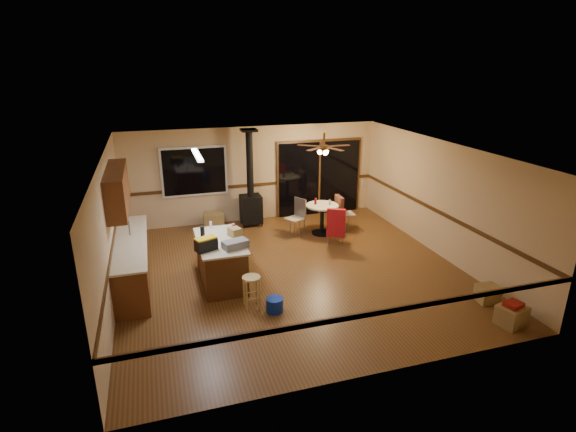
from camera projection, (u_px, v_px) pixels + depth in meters
name	position (u px, v px, depth m)	size (l,w,h in m)	color
floor	(292.00, 271.00, 9.56)	(7.00, 7.00, 0.00)	brown
ceiling	(293.00, 150.00, 8.70)	(7.00, 7.00, 0.00)	silver
wall_back	(254.00, 174.00, 12.29)	(7.00, 7.00, 0.00)	tan
wall_front	(372.00, 295.00, 5.97)	(7.00, 7.00, 0.00)	tan
wall_left	(109.00, 232.00, 8.16)	(7.00, 7.00, 0.00)	tan
wall_right	(440.00, 199.00, 10.10)	(7.00, 7.00, 0.00)	tan
chair_rail	(292.00, 227.00, 9.23)	(7.00, 7.00, 0.08)	#452911
window	(194.00, 171.00, 11.74)	(1.72, 0.10, 1.32)	black
sliding_door	(319.00, 178.00, 12.86)	(2.52, 0.10, 2.10)	black
lower_cabinets	(133.00, 262.00, 8.98)	(0.60, 3.00, 0.86)	brown
countertop	(130.00, 241.00, 8.83)	(0.64, 3.04, 0.04)	beige
upper_cabinets	(117.00, 189.00, 8.64)	(0.35, 2.00, 0.80)	brown
kitchen_island	(221.00, 261.00, 8.99)	(0.88, 1.68, 0.90)	#512D14
wood_stove	(251.00, 199.00, 12.02)	(0.55, 0.50, 2.52)	black
ceiling_fan	(324.00, 149.00, 10.92)	(0.24, 0.24, 0.55)	brown
fluorescent_strip	(197.00, 155.00, 8.49)	(0.10, 1.20, 0.04)	white
toolbox_grey	(235.00, 244.00, 8.46)	(0.47, 0.26, 0.15)	slate
toolbox_black	(206.00, 245.00, 8.35)	(0.40, 0.21, 0.22)	black
toolbox_yellow_lid	(206.00, 238.00, 8.31)	(0.39, 0.20, 0.03)	gold
box_on_island	(235.00, 232.00, 9.01)	(0.20, 0.27, 0.18)	olive
bottle_dark	(203.00, 234.00, 8.76)	(0.09, 0.09, 0.30)	black
bottle_pink	(233.00, 229.00, 9.12)	(0.07, 0.07, 0.22)	#D84C8C
bottle_white	(211.00, 225.00, 9.42)	(0.05, 0.05, 0.16)	white
bar_stool	(252.00, 292.00, 8.10)	(0.33, 0.33, 0.60)	tan
blue_bucket	(275.00, 305.00, 8.01)	(0.31, 0.31, 0.26)	#0D2FBB
dining_table	(322.00, 214.00, 11.47)	(0.83, 0.83, 0.78)	black
glass_red	(316.00, 201.00, 11.41)	(0.06, 0.06, 0.17)	#590C14
glass_cream	(330.00, 202.00, 11.37)	(0.05, 0.05, 0.13)	beige
chair_left	(298.00, 212.00, 11.42)	(0.54, 0.54, 0.51)	tan
chair_near	(336.00, 223.00, 10.67)	(0.58, 0.60, 0.70)	tan
chair_right	(340.00, 209.00, 11.64)	(0.48, 0.44, 0.70)	tan
box_under_window	(214.00, 221.00, 11.95)	(0.53, 0.42, 0.42)	olive
box_corner_a	(511.00, 315.00, 7.59)	(0.46, 0.38, 0.35)	olive
box_corner_b	(488.00, 293.00, 8.34)	(0.39, 0.33, 0.31)	olive
box_small_red	(514.00, 304.00, 7.52)	(0.28, 0.24, 0.08)	maroon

